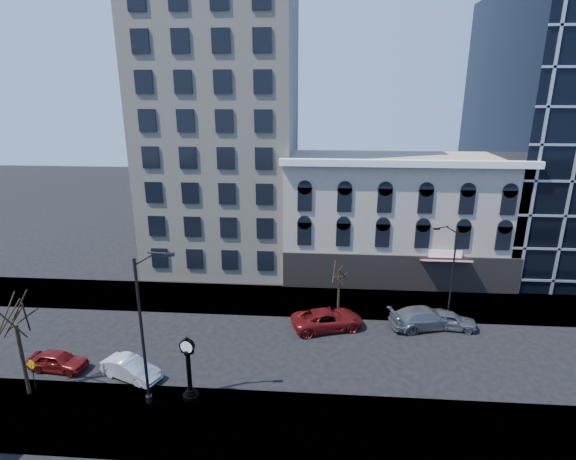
# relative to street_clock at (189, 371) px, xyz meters

# --- Properties ---
(ground) EXTENTS (160.00, 160.00, 0.00)m
(ground) POSITION_rel_street_clock_xyz_m (3.27, 6.00, -2.04)
(ground) COLOR black
(ground) RESTS_ON ground
(sidewalk_far) EXTENTS (160.00, 6.00, 0.12)m
(sidewalk_far) POSITION_rel_street_clock_xyz_m (3.27, 14.00, -1.98)
(sidewalk_far) COLOR gray
(sidewalk_far) RESTS_ON ground
(sidewalk_near) EXTENTS (160.00, 6.00, 0.12)m
(sidewalk_near) POSITION_rel_street_clock_xyz_m (3.27, -2.00, -1.98)
(sidewalk_near) COLOR gray
(sidewalk_near) RESTS_ON ground
(cream_tower) EXTENTS (15.90, 15.40, 42.50)m
(cream_tower) POSITION_rel_street_clock_xyz_m (-2.85, 24.88, 17.28)
(cream_tower) COLOR beige
(cream_tower) RESTS_ON ground
(victorian_row) EXTENTS (22.60, 11.19, 12.50)m
(victorian_row) POSITION_rel_street_clock_xyz_m (15.27, 21.89, 3.96)
(victorian_row) COLOR #A69B89
(victorian_row) RESTS_ON ground
(street_clock) EXTENTS (0.96, 0.96, 4.24)m
(street_clock) POSITION_rel_street_clock_xyz_m (0.00, 0.00, 0.00)
(street_clock) COLOR black
(street_clock) RESTS_ON sidewalk_near
(street_lamp_near) EXTENTS (2.56, 0.62, 9.90)m
(street_lamp_near) POSITION_rel_street_clock_xyz_m (-1.70, -0.48, 5.56)
(street_lamp_near) COLOR black
(street_lamp_near) RESTS_ON sidewalk_near
(street_lamp_far) EXTENTS (2.03, 0.91, 8.14)m
(street_lamp_far) POSITION_rel_street_clock_xyz_m (18.05, 11.80, 4.23)
(street_lamp_far) COLOR black
(street_lamp_far) RESTS_ON sidewalk_far
(bare_tree_near) EXTENTS (4.50, 4.50, 7.73)m
(bare_tree_near) POSITION_rel_street_clock_xyz_m (-10.23, -0.34, 3.92)
(bare_tree_near) COLOR black
(bare_tree_near) RESTS_ON sidewalk_near
(bare_tree_far) EXTENTS (2.81, 2.81, 4.82)m
(bare_tree_far) POSITION_rel_street_clock_xyz_m (9.46, 12.77, 1.71)
(bare_tree_far) COLOR black
(bare_tree_far) RESTS_ON sidewalk_far
(warning_sign) EXTENTS (0.71, 0.14, 2.20)m
(warning_sign) POSITION_rel_street_clock_xyz_m (-10.01, 0.00, -0.41)
(warning_sign) COLOR black
(warning_sign) RESTS_ON sidewalk_near
(car_near_a) EXTENTS (4.11, 1.97, 1.36)m
(car_near_a) POSITION_rel_street_clock_xyz_m (-9.88, 2.38, -1.36)
(car_near_a) COLOR maroon
(car_near_a) RESTS_ON ground
(car_near_b) EXTENTS (4.42, 2.90, 1.38)m
(car_near_b) POSITION_rel_street_clock_xyz_m (-4.54, 1.85, -1.35)
(car_near_b) COLOR silver
(car_near_b) RESTS_ON ground
(car_far_a) EXTENTS (6.25, 4.25, 1.59)m
(car_far_a) POSITION_rel_street_clock_xyz_m (8.48, 9.36, -1.24)
(car_far_a) COLOR maroon
(car_far_a) RESTS_ON ground
(car_far_b) EXTENTS (6.25, 3.82, 1.69)m
(car_far_b) POSITION_rel_street_clock_xyz_m (16.31, 10.15, -1.19)
(car_far_b) COLOR #595B60
(car_far_b) RESTS_ON ground
(car_far_c) EXTENTS (4.38, 2.21, 1.43)m
(car_far_c) POSITION_rel_street_clock_xyz_m (18.22, 10.13, -1.32)
(car_far_c) COLOR #595B60
(car_far_c) RESTS_ON ground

